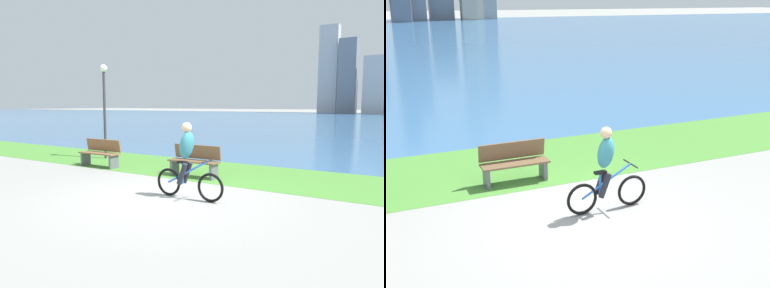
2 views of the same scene
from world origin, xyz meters
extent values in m
plane|color=gray|center=(0.00, 0.00, 0.00)|extent=(300.00, 300.00, 0.00)
cube|color=#478433|center=(0.00, 3.42, 0.00)|extent=(120.00, 3.41, 0.01)
cube|color=#386693|center=(0.00, 48.38, 0.00)|extent=(300.00, 86.52, 0.00)
torus|color=black|center=(1.04, 0.16, 0.31)|extent=(0.62, 0.06, 0.62)
torus|color=black|center=(-0.03, 0.16, 0.31)|extent=(0.62, 0.06, 0.62)
cylinder|color=blue|center=(0.48, 0.16, 0.59)|extent=(1.05, 0.04, 0.60)
cylinder|color=blue|center=(0.35, 0.16, 0.54)|extent=(0.04, 0.04, 0.46)
cube|color=black|center=(0.35, 0.16, 0.79)|extent=(0.24, 0.10, 0.05)
cylinder|color=black|center=(0.99, 0.16, 0.87)|extent=(0.03, 0.52, 0.03)
ellipsoid|color=teal|center=(0.45, 0.16, 1.17)|extent=(0.40, 0.36, 0.65)
sphere|color=#D8AD84|center=(0.45, 0.16, 1.55)|extent=(0.22, 0.22, 0.22)
cylinder|color=#26262D|center=(0.40, 0.26, 0.55)|extent=(0.27, 0.11, 0.49)
cylinder|color=#26262D|center=(0.40, 0.06, 0.55)|extent=(0.27, 0.11, 0.49)
cube|color=brown|center=(-4.22, 2.03, 0.45)|extent=(1.50, 0.45, 0.04)
cube|color=brown|center=(-4.22, 2.23, 0.70)|extent=(1.50, 0.11, 0.40)
cube|color=#595960|center=(-3.57, 2.03, 0.23)|extent=(0.08, 0.37, 0.45)
cube|color=#595960|center=(-4.87, 2.03, 0.23)|extent=(0.08, 0.37, 0.45)
cube|color=brown|center=(-0.69, 2.25, 0.45)|extent=(1.50, 0.45, 0.04)
cube|color=brown|center=(-0.69, 2.44, 0.70)|extent=(1.50, 0.11, 0.40)
cube|color=#595960|center=(-0.04, 2.25, 0.23)|extent=(0.08, 0.37, 0.45)
cube|color=#595960|center=(-1.34, 2.25, 0.23)|extent=(0.08, 0.37, 0.45)
cylinder|color=#38383D|center=(-5.46, 3.53, 1.64)|extent=(0.10, 0.10, 3.29)
sphere|color=white|center=(-5.46, 3.53, 3.39)|extent=(0.28, 0.28, 0.28)
cube|color=#B7B7BC|center=(-15.26, 85.18, 10.22)|extent=(4.22, 2.93, 20.43)
cube|color=slate|center=(-10.74, 83.68, 8.37)|extent=(3.80, 3.59, 16.74)
cube|color=#B7B7BC|center=(-4.95, 81.72, 6.16)|extent=(4.24, 4.13, 12.33)
camera|label=1|loc=(4.77, -6.40, 2.04)|focal=34.37mm
camera|label=2|loc=(-3.49, -7.34, 3.93)|focal=44.76mm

